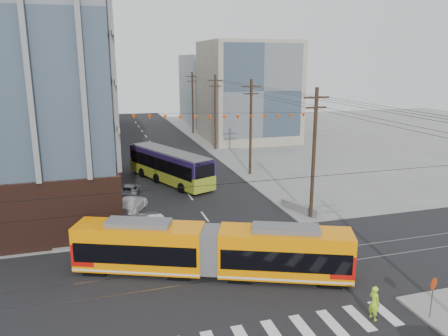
{
  "coord_description": "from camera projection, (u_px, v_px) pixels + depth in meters",
  "views": [
    {
      "loc": [
        -8.58,
        -20.32,
        13.15
      ],
      "look_at": [
        0.67,
        10.5,
        5.11
      ],
      "focal_mm": 35.0,
      "sensor_mm": 36.0,
      "label": 1
    }
  ],
  "objects": [
    {
      "name": "bg_bldg_nw_near",
      "position": [
        33.0,
        87.0,
        65.86
      ],
      "size": [
        18.0,
        16.0,
        18.0
      ],
      "primitive_type": "cube",
      "color": "#8C99A5",
      "rests_on": "ground"
    },
    {
      "name": "stop_sign",
      "position": [
        432.0,
        301.0,
        22.36
      ],
      "size": [
        0.9,
        0.9,
        2.26
      ],
      "primitive_type": null,
      "rotation": [
        0.0,
        0.0,
        0.4
      ],
      "color": "#AC2901",
      "rests_on": "ground"
    },
    {
      "name": "ground",
      "position": [
        266.0,
        300.0,
        24.46
      ],
      "size": [
        160.0,
        160.0,
        0.0
      ],
      "primitive_type": "plane",
      "color": "slate"
    },
    {
      "name": "bg_bldg_ne_near",
      "position": [
        248.0,
        91.0,
        71.59
      ],
      "size": [
        14.0,
        14.0,
        16.0
      ],
      "primitive_type": "cube",
      "color": "gray",
      "rests_on": "ground"
    },
    {
      "name": "bg_bldg_ne_far",
      "position": [
        224.0,
        89.0,
        90.97
      ],
      "size": [
        16.0,
        16.0,
        14.0
      ],
      "primitive_type": "cube",
      "color": "#8C99A5",
      "rests_on": "ground"
    },
    {
      "name": "parked_car_silver",
      "position": [
        149.0,
        223.0,
        33.95
      ],
      "size": [
        2.9,
        4.97,
        1.55
      ],
      "primitive_type": "imported",
      "rotation": [
        0.0,
        0.0,
        3.43
      ],
      "color": "#B4B7B9",
      "rests_on": "ground"
    },
    {
      "name": "city_bus",
      "position": [
        170.0,
        166.0,
        47.66
      ],
      "size": [
        7.57,
        12.82,
        3.62
      ],
      "primitive_type": null,
      "rotation": [
        0.0,
        0.0,
        0.4
      ],
      "color": "#27194B",
      "rests_on": "ground"
    },
    {
      "name": "utility_pole_far",
      "position": [
        193.0,
        103.0,
        77.54
      ],
      "size": [
        0.3,
        0.3,
        11.0
      ],
      "primitive_type": "cylinder",
      "color": "black",
      "rests_on": "ground"
    },
    {
      "name": "bg_bldg_nw_far",
      "position": [
        61.0,
        76.0,
        85.04
      ],
      "size": [
        16.0,
        18.0,
        20.0
      ],
      "primitive_type": "cube",
      "color": "gray",
      "rests_on": "ground"
    },
    {
      "name": "pedestrian",
      "position": [
        374.0,
        303.0,
        22.51
      ],
      "size": [
        0.55,
        0.74,
        1.87
      ],
      "primitive_type": "imported",
      "rotation": [
        0.0,
        0.0,
        1.74
      ],
      "color": "#B7EA2A",
      "rests_on": "ground"
    },
    {
      "name": "streetcar",
      "position": [
        211.0,
        250.0,
        27.0
      ],
      "size": [
        16.71,
        8.83,
        3.3
      ],
      "primitive_type": null,
      "rotation": [
        0.0,
        0.0,
        -0.4
      ],
      "color": "orange",
      "rests_on": "ground"
    },
    {
      "name": "parked_car_white",
      "position": [
        130.0,
        204.0,
        38.41
      ],
      "size": [
        3.78,
        5.39,
        1.45
      ],
      "primitive_type": "imported",
      "rotation": [
        0.0,
        0.0,
        2.75
      ],
      "color": "silver",
      "rests_on": "ground"
    },
    {
      "name": "parked_car_grey",
      "position": [
        129.0,
        190.0,
        43.12
      ],
      "size": [
        2.92,
        4.62,
        1.19
      ],
      "primitive_type": "imported",
      "rotation": [
        0.0,
        0.0,
        2.9
      ],
      "color": "slate",
      "rests_on": "ground"
    },
    {
      "name": "jersey_barrier",
      "position": [
        301.0,
        209.0,
        38.24
      ],
      "size": [
        2.42,
        4.22,
        0.83
      ],
      "primitive_type": "cube",
      "rotation": [
        0.0,
        0.0,
        0.38
      ],
      "color": "slate",
      "rests_on": "ground"
    }
  ]
}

